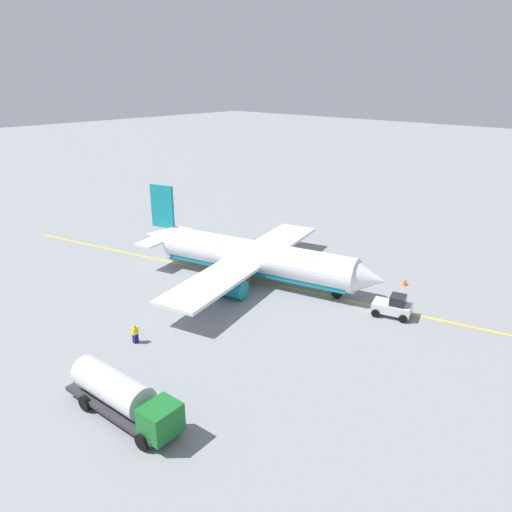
% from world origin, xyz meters
% --- Properties ---
extents(ground_plane, '(400.00, 400.00, 0.00)m').
position_xyz_m(ground_plane, '(0.00, 0.00, 0.00)').
color(ground_plane, gray).
extents(airplane, '(30.24, 28.66, 9.71)m').
position_xyz_m(airplane, '(-0.47, -0.11, 2.68)').
color(airplane, white).
rests_on(airplane, ground).
extents(fuel_tanker, '(10.09, 3.34, 3.15)m').
position_xyz_m(fuel_tanker, '(9.14, -23.51, 1.72)').
color(fuel_tanker, '#2D2D33').
rests_on(fuel_tanker, ground).
extents(pushback_tug, '(4.01, 3.14, 2.20)m').
position_xyz_m(pushback_tug, '(15.63, 2.55, 1.01)').
color(pushback_tug, silver).
rests_on(pushback_tug, ground).
extents(refueling_worker, '(0.40, 0.55, 1.71)m').
position_xyz_m(refueling_worker, '(1.39, -17.22, 0.82)').
color(refueling_worker, navy).
rests_on(refueling_worker, ground).
extents(safety_cone_nose, '(0.65, 0.65, 0.72)m').
position_xyz_m(safety_cone_nose, '(13.15, 10.25, 0.36)').
color(safety_cone_nose, '#F2590F').
rests_on(safety_cone_nose, ground).
extents(taxi_line_marking, '(69.04, 17.15, 0.01)m').
position_xyz_m(taxi_line_marking, '(0.00, 0.00, 0.01)').
color(taxi_line_marking, yellow).
rests_on(taxi_line_marking, ground).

